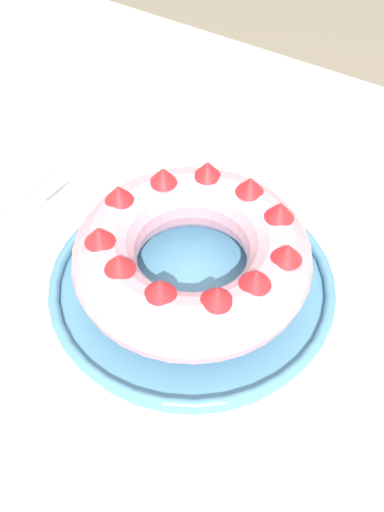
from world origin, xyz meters
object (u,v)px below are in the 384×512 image
at_px(fork, 23,212).
at_px(cake_knife, 19,236).
at_px(serving_dish, 192,284).
at_px(bundt_cake, 192,255).

height_order(fork, cake_knife, cake_knife).
xyz_separation_m(serving_dish, bundt_cake, (0.00, 0.00, 0.05)).
bearing_deg(fork, bundt_cake, 4.00).
bearing_deg(cake_knife, bundt_cake, 13.64).
distance_m(serving_dish, cake_knife, 0.23).
distance_m(serving_dish, bundt_cake, 0.05).
bearing_deg(fork, cake_knife, -51.49).
relative_size(serving_dish, cake_knife, 1.66).
bearing_deg(bundt_cake, cake_knife, -168.75).
distance_m(bundt_cake, fork, 0.25).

